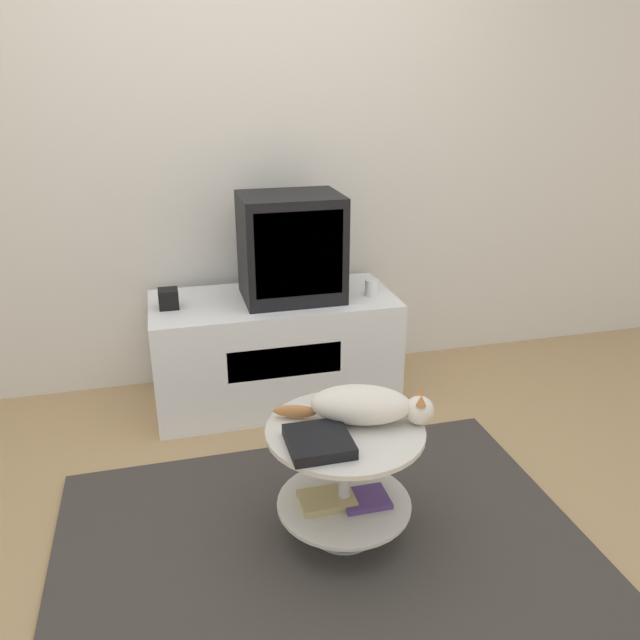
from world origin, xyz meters
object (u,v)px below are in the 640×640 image
speaker (168,299)px  dvd_box (319,442)px  tv (291,247)px  cat (366,405)px

speaker → dvd_box: (0.44, -1.22, -0.12)m
tv → cat: size_ratio=0.95×
tv → dvd_box: size_ratio=2.42×
tv → cat: 1.15m
tv → dvd_box: (-0.17, -1.23, -0.34)m
tv → cat: (0.03, -1.11, -0.29)m
dvd_box → cat: 0.24m
cat → speaker: bearing=138.7°
tv → speaker: tv is taller
speaker → cat: (0.64, -1.11, -0.08)m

